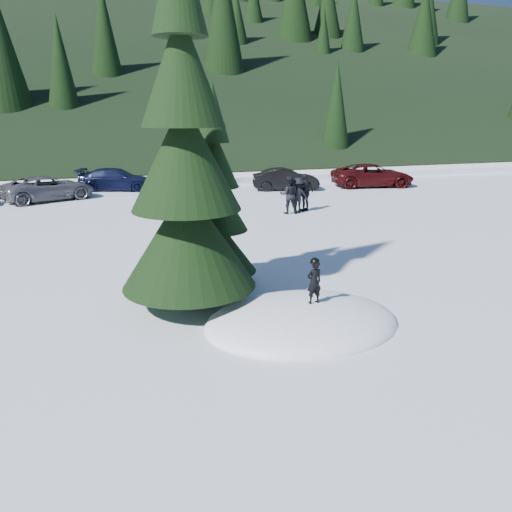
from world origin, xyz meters
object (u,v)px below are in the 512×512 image
object	(u,v)px
car_2	(48,188)
adult_2	(297,195)
spruce_short	(215,210)
adult_1	(305,192)
adult_0	(289,195)
car_6	(373,175)
child_skier	(314,282)
car_3	(116,179)
car_4	(197,176)
spruce_tall	(185,171)
car_5	(286,179)

from	to	relation	value
car_2	adult_2	bearing A→B (deg)	-146.67
spruce_short	car_2	distance (m)	17.09
adult_1	adult_2	xyz separation A→B (m)	(-0.49, -0.21, -0.08)
adult_0	car_6	world-z (taller)	adult_0
child_skier	car_3	size ratio (longest dim) A/B	0.22
child_skier	car_2	bearing A→B (deg)	-76.74
car_4	child_skier	bearing A→B (deg)	175.83
child_skier	car_4	distance (m)	21.46
spruce_short	adult_2	xyz separation A→B (m)	(6.13, 8.87, -1.29)
adult_0	adult_1	size ratio (longest dim) A/B	0.99
adult_1	car_2	bearing A→B (deg)	-56.38
spruce_tall	car_4	world-z (taller)	spruce_tall
adult_0	car_4	size ratio (longest dim) A/B	0.41
spruce_tall	car_5	xyz separation A→B (m)	(9.19, 17.03, -2.66)
adult_2	car_3	xyz separation A→B (m)	(-7.75, 9.93, -0.15)
spruce_tall	spruce_short	bearing A→B (deg)	54.46
spruce_short	car_4	xyz separation A→B (m)	(3.26, 18.16, -1.36)
car_3	car_6	world-z (taller)	car_6
adult_0	spruce_tall	bearing A→B (deg)	71.13
car_3	car_5	bearing A→B (deg)	-89.82
adult_0	car_2	distance (m)	13.25
adult_2	child_skier	bearing A→B (deg)	74.29
adult_0	adult_2	bearing A→B (deg)	-152.01
child_skier	adult_1	size ratio (longest dim) A/B	0.55
adult_2	car_4	distance (m)	9.72
spruce_short	car_3	bearing A→B (deg)	94.94
child_skier	car_3	world-z (taller)	child_skier
car_2	car_3	xyz separation A→B (m)	(3.71, 2.63, -0.00)
child_skier	car_5	world-z (taller)	child_skier
car_3	child_skier	bearing A→B (deg)	-153.99
car_3	car_4	bearing A→B (deg)	-79.43
car_3	car_4	world-z (taller)	car_4
spruce_short	car_4	bearing A→B (deg)	79.83
spruce_tall	car_6	xyz separation A→B (m)	(15.02, 16.70, -2.60)
spruce_short	car_4	world-z (taller)	spruce_short
adult_1	car_5	bearing A→B (deg)	-129.21
spruce_tall	car_2	xyz separation A→B (m)	(-4.33, 17.57, -2.66)
adult_2	car_6	world-z (taller)	adult_2
adult_2	car_6	xyz separation A→B (m)	(7.89, 6.42, -0.10)
adult_1	adult_2	world-z (taller)	adult_1
spruce_tall	adult_1	xyz separation A→B (m)	(7.62, 10.48, -2.42)
child_skier	car_6	xyz separation A→B (m)	(12.57, 18.52, -0.25)
car_3	car_6	distance (m)	16.03
car_2	car_4	xyz separation A→B (m)	(8.59, 1.99, 0.08)
car_5	car_3	bearing A→B (deg)	86.72
adult_1	car_4	world-z (taller)	adult_1
spruce_short	adult_0	size ratio (longest dim) A/B	3.02
spruce_tall	adult_2	size ratio (longest dim) A/B	5.28
spruce_short	car_5	distance (m)	17.71
spruce_tall	car_4	xyz separation A→B (m)	(4.26, 19.56, -2.58)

